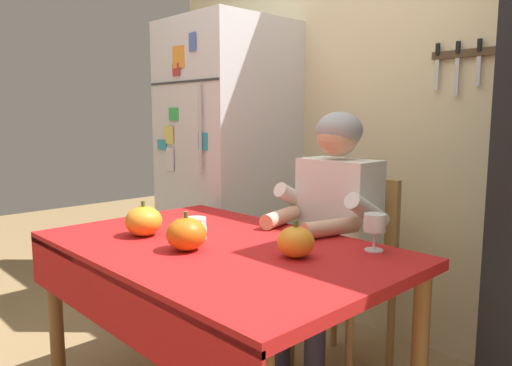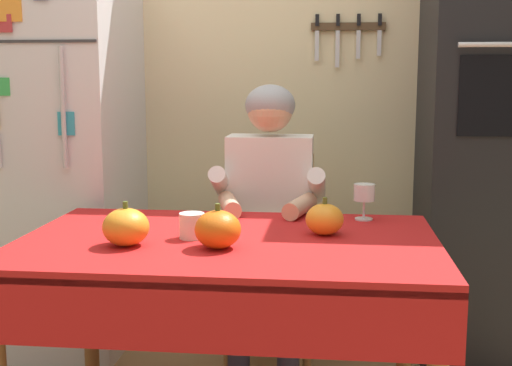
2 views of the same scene
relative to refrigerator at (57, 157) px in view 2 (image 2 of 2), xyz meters
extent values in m
cube|color=beige|center=(1.00, 0.39, 0.40)|extent=(3.70, 0.10, 2.60)
cube|color=#4C3823|center=(1.36, 0.33, 0.62)|extent=(0.36, 0.02, 0.04)
cube|color=silver|center=(1.21, 0.32, 0.53)|extent=(0.02, 0.01, 0.14)
cube|color=black|center=(1.21, 0.32, 0.65)|extent=(0.02, 0.01, 0.06)
cube|color=silver|center=(1.31, 0.32, 0.51)|extent=(0.02, 0.01, 0.18)
cube|color=black|center=(1.31, 0.32, 0.65)|extent=(0.02, 0.01, 0.06)
cube|color=silver|center=(1.41, 0.32, 0.53)|extent=(0.02, 0.01, 0.14)
cube|color=black|center=(1.41, 0.32, 0.65)|extent=(0.02, 0.01, 0.06)
cube|color=silver|center=(1.51, 0.32, 0.54)|extent=(0.02, 0.01, 0.12)
cube|color=black|center=(1.51, 0.32, 0.65)|extent=(0.02, 0.01, 0.06)
cube|color=silver|center=(0.00, 0.00, 0.00)|extent=(0.68, 0.68, 1.80)
cylinder|color=silver|center=(0.19, -0.36, 0.25)|extent=(0.02, 0.02, 0.50)
cube|color=#333335|center=(0.00, -0.34, 0.52)|extent=(0.67, 0.01, 0.01)
cube|color=teal|center=(0.19, -0.35, 0.18)|extent=(0.07, 0.02, 0.10)
cube|color=green|center=(-0.09, -0.35, 0.33)|extent=(0.08, 0.02, 0.07)
cube|color=#B73338|center=(-0.06, -0.35, 0.59)|extent=(0.07, 0.01, 0.07)
cube|color=orange|center=(-0.03, -0.35, 0.66)|extent=(0.10, 0.02, 0.13)
cube|color=black|center=(2.00, 0.04, 0.15)|extent=(0.60, 0.60, 2.10)
cylinder|color=brown|center=(0.31, -0.47, -0.55)|extent=(0.06, 0.06, 0.70)
cylinder|color=brown|center=(1.59, -0.47, -0.55)|extent=(0.06, 0.06, 0.70)
cube|color=red|center=(0.95, -0.86, -0.18)|extent=(1.40, 0.90, 0.04)
cube|color=red|center=(0.95, -1.30, -0.28)|extent=(1.40, 0.01, 0.20)
cube|color=tan|center=(1.03, -0.17, -0.47)|extent=(0.40, 0.40, 0.04)
cube|color=tan|center=(1.03, 0.01, -0.21)|extent=(0.36, 0.04, 0.48)
cylinder|color=tan|center=(0.86, -0.34, -0.69)|extent=(0.04, 0.04, 0.41)
cylinder|color=tan|center=(0.86, 0.00, -0.69)|extent=(0.04, 0.04, 0.41)
cylinder|color=tan|center=(1.20, -0.34, -0.69)|extent=(0.04, 0.04, 0.41)
cylinder|color=tan|center=(1.20, 0.00, -0.69)|extent=(0.04, 0.04, 0.41)
cylinder|color=#38384C|center=(0.93, -0.49, -0.67)|extent=(0.09, 0.09, 0.38)
cylinder|color=#38384C|center=(1.13, -0.49, -0.67)|extent=(0.09, 0.09, 0.38)
cube|color=#38384C|center=(0.94, -0.33, -0.40)|extent=(0.12, 0.40, 0.11)
cube|color=#38384C|center=(1.12, -0.33, -0.40)|extent=(0.12, 0.40, 0.11)
cube|color=white|center=(1.03, -0.21, -0.11)|extent=(0.36, 0.20, 0.48)
cylinder|color=white|center=(0.83, -0.28, -0.07)|extent=(0.07, 0.26, 0.18)
cylinder|color=white|center=(1.23, -0.28, -0.07)|extent=(0.07, 0.26, 0.18)
cylinder|color=#D8A884|center=(0.89, -0.45, -0.13)|extent=(0.13, 0.27, 0.07)
cylinder|color=#D8A884|center=(1.17, -0.45, -0.13)|extent=(0.13, 0.27, 0.07)
sphere|color=#D8A884|center=(1.03, -0.23, 0.24)|extent=(0.19, 0.19, 0.19)
ellipsoid|color=#99999E|center=(1.03, -0.22, 0.26)|extent=(0.21, 0.21, 0.17)
cylinder|color=white|center=(0.83, -0.88, -0.12)|extent=(0.09, 0.09, 0.09)
torus|color=white|center=(0.88, -0.88, -0.11)|extent=(0.05, 0.01, 0.05)
cylinder|color=white|center=(1.42, -0.51, -0.16)|extent=(0.07, 0.07, 0.01)
cylinder|color=white|center=(1.42, -0.51, -0.12)|extent=(0.01, 0.01, 0.07)
cylinder|color=white|center=(1.42, -0.51, -0.05)|extent=(0.08, 0.08, 0.06)
ellipsoid|color=orange|center=(1.27, -0.77, -0.11)|extent=(0.13, 0.13, 0.11)
cylinder|color=#4C6023|center=(1.27, -0.77, -0.04)|extent=(0.02, 0.02, 0.02)
ellipsoid|color=orange|center=(0.94, -1.00, -0.10)|extent=(0.15, 0.15, 0.12)
cylinder|color=#4C6023|center=(0.94, -1.00, -0.03)|extent=(0.02, 0.02, 0.02)
ellipsoid|color=orange|center=(0.64, -1.00, -0.10)|extent=(0.15, 0.15, 0.12)
cylinder|color=#4C6023|center=(0.64, -1.00, -0.03)|extent=(0.02, 0.02, 0.02)
camera|label=1|loc=(2.35, -2.00, 0.33)|focal=33.98mm
camera|label=2|loc=(1.29, -3.04, 0.37)|focal=47.34mm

